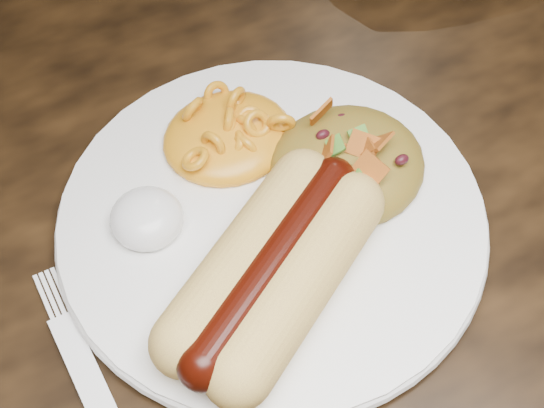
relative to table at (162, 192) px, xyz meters
name	(u,v)px	position (x,y,z in m)	size (l,w,h in m)	color
table	(162,192)	(0.00, 0.00, 0.00)	(1.60, 0.90, 0.75)	#331F0E
plate	(272,220)	(0.03, -0.12, 0.10)	(0.25, 0.25, 0.01)	white
hotdog	(273,269)	(0.01, -0.17, 0.13)	(0.13, 0.13, 0.04)	#FDE360
mac_and_cheese	(227,125)	(0.03, -0.06, 0.12)	(0.08, 0.08, 0.03)	yellow
sour_cream	(146,213)	(-0.04, -0.10, 0.12)	(0.04, 0.04, 0.03)	white
taco_salad	(349,155)	(0.09, -0.11, 0.12)	(0.10, 0.09, 0.04)	#9E4710
fork	(94,391)	(-0.10, -0.17, 0.09)	(0.02, 0.14, 0.00)	white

